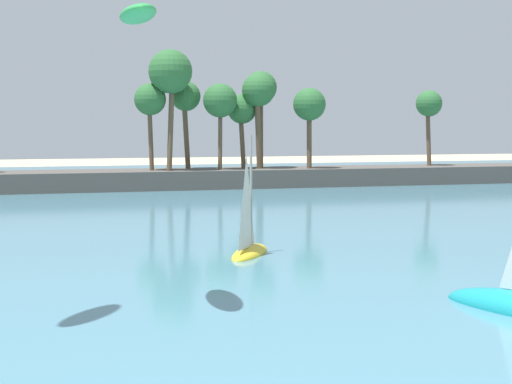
{
  "coord_description": "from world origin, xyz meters",
  "views": [
    {
      "loc": [
        -2.83,
        -5.05,
        6.22
      ],
      "look_at": [
        1.33,
        10.88,
        4.72
      ],
      "focal_mm": 53.72,
      "sensor_mm": 36.0,
      "label": 1
    }
  ],
  "objects": [
    {
      "name": "kite_aloft_drifting_left",
      "position": [
        -0.25,
        19.6,
        9.62
      ],
      "size": [
        1.34,
        3.44,
        0.63
      ],
      "primitive_type": "ellipsoid",
      "rotation": [
        -0.14,
        0.0,
        1.53
      ],
      "color": "green"
    },
    {
      "name": "sailboat_near_shore",
      "position": [
        5.79,
        29.23,
        0.6
      ],
      "size": [
        3.19,
        4.18,
        5.99
      ],
      "color": "yellow",
      "rests_on": "sea"
    },
    {
      "name": "sea",
      "position": [
        0.0,
        56.59,
        0.03
      ],
      "size": [
        220.0,
        99.53,
        0.06
      ],
      "primitive_type": "cube",
      "color": "teal",
      "rests_on": "ground"
    },
    {
      "name": "palm_headland",
      "position": [
        -1.45,
        66.28,
        3.66
      ],
      "size": [
        93.23,
        6.22,
        12.88
      ],
      "color": "#514C47",
      "rests_on": "ground"
    }
  ]
}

